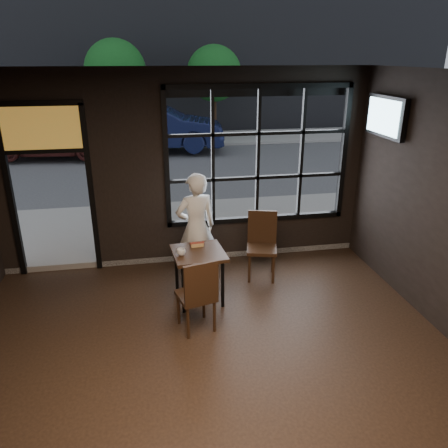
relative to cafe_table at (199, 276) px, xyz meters
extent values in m
cube|color=black|center=(-0.03, -2.17, -0.40)|extent=(6.00, 7.00, 0.02)
cube|color=black|center=(-0.03, -2.17, 2.82)|extent=(6.00, 7.00, 0.02)
cube|color=black|center=(1.17, 1.33, 1.41)|extent=(3.06, 0.12, 2.28)
cube|color=orange|center=(-2.13, 1.33, 1.96)|extent=(1.20, 0.06, 0.70)
cube|color=#545456|center=(-0.03, 21.83, -0.41)|extent=(60.00, 41.00, 0.04)
cube|color=black|center=(0.00, 0.00, 0.00)|extent=(0.78, 0.78, 0.77)
cube|color=black|center=(-0.13, -0.70, 0.12)|extent=(0.54, 0.54, 1.02)
cube|color=black|center=(1.06, 0.51, 0.14)|extent=(0.56, 0.56, 1.06)
imported|color=silver|center=(0.05, 0.67, 0.48)|extent=(0.70, 0.54, 1.73)
imported|color=silver|center=(-0.25, -0.08, 0.43)|extent=(0.12, 0.12, 0.10)
cube|color=black|center=(2.90, 0.52, 2.11)|extent=(0.12, 1.02, 0.60)
imported|color=#12193E|center=(-0.29, 10.52, 0.53)|extent=(5.15, 2.37, 1.64)
imported|color=#4E1D19|center=(-3.81, 10.01, 0.41)|extent=(4.28, 2.17, 1.40)
cylinder|color=#332114|center=(-1.60, 12.47, 0.67)|extent=(0.19, 0.19, 2.12)
sphere|color=#1A6020|center=(-1.60, 12.47, 2.40)|extent=(2.31, 2.31, 2.31)
cylinder|color=#332114|center=(2.24, 12.70, 0.62)|extent=(0.18, 0.18, 2.01)
sphere|color=#1C5220|center=(2.24, 12.70, 2.26)|extent=(2.20, 2.20, 2.20)
camera|label=1|loc=(-0.63, -5.55, 2.97)|focal=35.00mm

